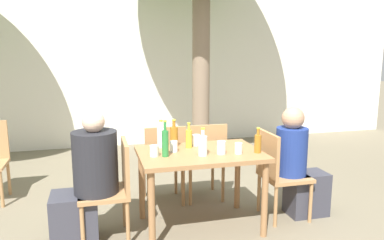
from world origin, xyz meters
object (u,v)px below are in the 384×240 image
dining_table_front (200,162)px  patio_chair_0 (113,184)px  oil_cruet_0 (189,138)px  person_seated_1 (299,168)px  patio_chair_3 (204,157)px  drinking_glass_0 (221,148)px  person_seated_0 (87,183)px  drinking_glass_2 (174,146)px  patio_chair_1 (277,170)px  water_bottle_2 (161,137)px  amber_bottle_1 (174,136)px  amber_bottle_5 (258,143)px  patio_chair_2 (164,160)px  drinking_glass_3 (196,140)px  water_bottle_4 (203,145)px  green_bottle_3 (165,143)px  drinking_glass_4 (154,151)px  drinking_glass_1 (238,148)px

dining_table_front → patio_chair_0: bearing=180.0°
patio_chair_0 → oil_cruet_0: (0.74, 0.18, 0.34)m
person_seated_1 → dining_table_front: bearing=90.0°
patio_chair_3 → drinking_glass_0: (-0.06, -0.75, 0.30)m
person_seated_0 → drinking_glass_2: (0.80, 0.07, 0.27)m
patio_chair_1 → water_bottle_2: 1.21m
patio_chair_1 → drinking_glass_2: bearing=86.4°
patio_chair_1 → person_seated_1: 0.24m
amber_bottle_1 → amber_bottle_5: 0.83m
patio_chair_2 → drinking_glass_0: size_ratio=7.46×
person_seated_1 → amber_bottle_1: size_ratio=4.24×
patio_chair_0 → drinking_glass_3: bearing=106.2°
person_seated_1 → patio_chair_0: bearing=90.0°
water_bottle_4 → drinking_glass_0: size_ratio=2.12×
water_bottle_4 → patio_chair_3: bearing=72.2°
oil_cruet_0 → patio_chair_3: bearing=56.8°
person_seated_0 → water_bottle_4: size_ratio=4.63×
person_seated_0 → oil_cruet_0: person_seated_0 is taller
patio_chair_0 → green_bottle_3: green_bottle_3 is taller
patio_chair_0 → water_bottle_4: size_ratio=3.52×
water_bottle_2 → drinking_glass_4: (-0.12, -0.30, -0.06)m
amber_bottle_5 → drinking_glass_2: 0.78m
green_bottle_3 → dining_table_front: bearing=12.4°
oil_cruet_0 → amber_bottle_5: 0.67m
dining_table_front → drinking_glass_3: drinking_glass_3 is taller
green_bottle_3 → drinking_glass_1: 0.68m
dining_table_front → patio_chair_2: bearing=110.2°
patio_chair_2 → green_bottle_3: (-0.12, -0.70, 0.37)m
amber_bottle_5 → drinking_glass_0: amber_bottle_5 is taller
drinking_glass_3 → green_bottle_3: bearing=-139.6°
drinking_glass_0 → drinking_glass_2: size_ratio=1.17×
amber_bottle_1 → water_bottle_4: bearing=-66.5°
dining_table_front → drinking_glass_3: size_ratio=10.52×
water_bottle_2 → patio_chair_1: bearing=-13.0°
dining_table_front → person_seated_1: person_seated_1 is taller
green_bottle_3 → patio_chair_0: bearing=170.7°
patio_chair_3 → drinking_glass_0: size_ratio=7.46×
drinking_glass_4 → amber_bottle_1: bearing=51.7°
drinking_glass_0 → drinking_glass_1: size_ratio=1.18×
patio_chair_2 → drinking_glass_4: (-0.21, -0.67, 0.29)m
amber_bottle_5 → drinking_glass_0: bearing=172.9°
person_seated_1 → oil_cruet_0: bearing=81.0°
person_seated_1 → drinking_glass_0: bearing=97.9°
dining_table_front → water_bottle_2: 0.46m
amber_bottle_5 → drinking_glass_0: (-0.34, 0.04, -0.03)m
patio_chair_2 → green_bottle_3: bearing=80.7°
oil_cruet_0 → amber_bottle_5: bearing=-30.8°
patio_chair_2 → person_seated_1: person_seated_1 is taller
patio_chair_0 → amber_bottle_1: (0.62, 0.28, 0.35)m
dining_table_front → oil_cruet_0: bearing=110.0°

